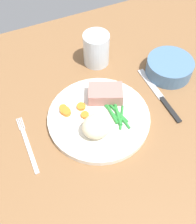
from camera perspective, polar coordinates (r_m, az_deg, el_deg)
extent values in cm
cube|color=brown|center=(72.71, 3.02, -0.93)|extent=(120.00, 90.00, 2.00)
cylinder|color=white|center=(70.46, 0.00, -0.86)|extent=(26.10, 26.10, 1.60)
cube|color=#B2756B|center=(71.65, 1.22, 3.70)|extent=(10.42, 8.73, 3.45)
ellipsoid|color=beige|center=(64.73, -0.19, -2.94)|extent=(7.43, 6.45, 5.11)
cylinder|color=orange|center=(70.15, -6.84, 0.04)|extent=(2.06, 2.06, 1.00)
cylinder|color=orange|center=(71.08, -7.25, 0.85)|extent=(1.97, 1.97, 0.81)
cylinder|color=orange|center=(69.89, -6.51, -0.07)|extent=(2.15, 2.15, 1.18)
cylinder|color=orange|center=(70.33, -6.89, 0.24)|extent=(2.45, 2.45, 1.02)
cylinder|color=orange|center=(70.92, -3.52, 1.14)|extent=(2.32, 2.32, 0.81)
cylinder|color=orange|center=(69.20, -2.73, -0.65)|extent=(2.05, 2.05, 0.89)
cylinder|color=#2D8C38|center=(69.12, 4.91, -1.14)|extent=(4.36, 6.46, 0.62)
cylinder|color=#2D8C38|center=(69.77, 2.98, -0.17)|extent=(2.11, 7.67, 0.65)
cylinder|color=#2D8C38|center=(69.88, 2.69, 0.07)|extent=(0.95, 8.48, 0.80)
cylinder|color=#2D8C38|center=(69.06, 4.98, -1.21)|extent=(1.33, 7.23, 0.63)
cylinder|color=#2D8C38|center=(70.06, 3.99, 0.10)|extent=(2.65, 8.02, 0.71)
cylinder|color=#2D8C38|center=(69.55, 4.11, -0.35)|extent=(2.53, 7.21, 0.89)
cube|color=silver|center=(67.93, -14.03, -7.71)|extent=(1.00, 13.00, 0.40)
cube|color=silver|center=(72.59, -16.23, -2.53)|extent=(0.24, 3.60, 0.40)
cube|color=silver|center=(72.58, -15.93, -2.43)|extent=(0.24, 3.60, 0.40)
cube|color=silver|center=(72.56, -15.63, -2.32)|extent=(0.24, 3.60, 0.40)
cube|color=silver|center=(72.55, -15.34, -2.22)|extent=(0.24, 3.60, 0.40)
cube|color=black|center=(74.91, 14.75, 0.49)|extent=(1.30, 9.00, 0.64)
cube|color=silver|center=(79.66, 10.88, 5.76)|extent=(1.70, 12.00, 0.40)
cylinder|color=silver|center=(81.62, -0.36, 12.94)|extent=(7.59, 7.59, 9.77)
cylinder|color=silver|center=(83.59, -0.35, 11.39)|extent=(6.98, 6.98, 3.81)
cylinder|color=#4C7299|center=(82.40, 14.60, 9.00)|extent=(13.24, 13.24, 4.68)
cylinder|color=#B24C3F|center=(81.68, 14.75, 9.52)|extent=(11.25, 11.25, 2.57)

